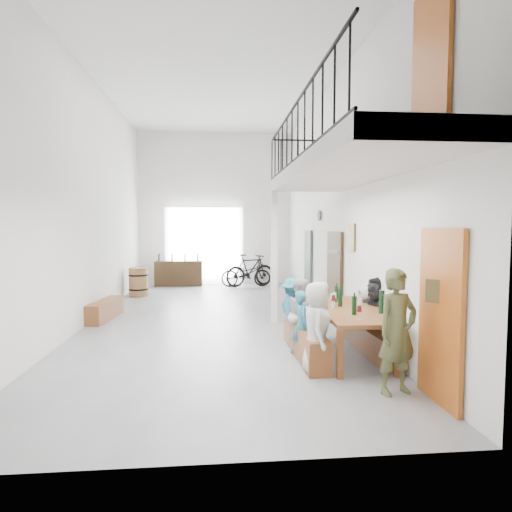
{
  "coord_description": "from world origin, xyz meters",
  "views": [
    {
      "loc": [
        0.06,
        -9.7,
        2.12
      ],
      "look_at": [
        0.9,
        -0.5,
        1.48
      ],
      "focal_mm": 30.0,
      "sensor_mm": 36.0,
      "label": 1
    }
  ],
  "objects": [
    {
      "name": "tableware",
      "position": [
        2.1,
        -2.98,
        0.93
      ],
      "size": [
        0.39,
        1.51,
        0.35
      ],
      "color": "black",
      "rests_on": "tasting_table"
    },
    {
      "name": "oak_barrel",
      "position": [
        -2.32,
        3.48,
        0.43
      ],
      "size": [
        0.58,
        0.58,
        0.86
      ],
      "color": "olive",
      "rests_on": "ground"
    },
    {
      "name": "serving_counter",
      "position": [
        -1.31,
        5.65,
        0.44
      ],
      "size": [
        1.66,
        0.47,
        0.88
      ],
      "primitive_type": "cube",
      "rotation": [
        0.0,
        0.0,
        0.0
      ],
      "color": "#362514",
      "rests_on": "ground"
    },
    {
      "name": "guest_right_b",
      "position": [
        2.73,
        -2.79,
        0.64
      ],
      "size": [
        0.74,
        1.25,
        1.28
      ],
      "primitive_type": "imported",
      "rotation": [
        0.0,
        0.0,
        -1.24
      ],
      "color": "black",
      "rests_on": "ground"
    },
    {
      "name": "potted_plant",
      "position": [
        2.45,
        0.95,
        0.21
      ],
      "size": [
        0.48,
        0.46,
        0.43
      ],
      "primitive_type": "imported",
      "rotation": [
        0.0,
        0.0,
        0.4
      ],
      "color": "#16511A",
      "rests_on": "ground"
    },
    {
      "name": "side_bench",
      "position": [
        -2.5,
        0.23,
        0.22
      ],
      "size": [
        0.52,
        1.57,
        0.43
      ],
      "primitive_type": "cube",
      "rotation": [
        0.0,
        0.0,
        -0.12
      ],
      "color": "brown",
      "rests_on": "ground"
    },
    {
      "name": "guest_left_c",
      "position": [
        1.49,
        -2.63,
        0.63
      ],
      "size": [
        0.64,
        0.73,
        1.25
      ],
      "primitive_type": "imported",
      "rotation": [
        0.0,
        0.0,
        1.25
      ],
      "color": "beige",
      "rests_on": "ground"
    },
    {
      "name": "guest_left_a",
      "position": [
        1.49,
        -3.73,
        0.66
      ],
      "size": [
        0.54,
        0.72,
        1.33
      ],
      "primitive_type": "imported",
      "rotation": [
        0.0,
        0.0,
        1.38
      ],
      "color": "beige",
      "rests_on": "ground"
    },
    {
      "name": "bicycle_near",
      "position": [
        1.07,
        5.18,
        0.46
      ],
      "size": [
        1.79,
        0.75,
        0.92
      ],
      "primitive_type": "imported",
      "rotation": [
        0.0,
        0.0,
        1.65
      ],
      "color": "black",
      "rests_on": "ground"
    },
    {
      "name": "host_standing",
      "position": [
        2.32,
        -4.58,
        0.8
      ],
      "size": [
        0.67,
        0.55,
        1.59
      ],
      "primitive_type": "imported",
      "rotation": [
        0.0,
        0.0,
        0.32
      ],
      "color": "#4C522E",
      "rests_on": "ground"
    },
    {
      "name": "tasting_table",
      "position": [
        2.2,
        -2.98,
        0.71
      ],
      "size": [
        1.06,
        2.45,
        0.79
      ],
      "rotation": [
        0.0,
        0.0,
        -0.03
      ],
      "color": "brown",
      "rests_on": "ground"
    },
    {
      "name": "floor",
      "position": [
        0.0,
        0.0,
        0.0
      ],
      "size": [
        12.0,
        12.0,
        0.0
      ],
      "primitive_type": "plane",
      "color": "slate",
      "rests_on": "ground"
    },
    {
      "name": "bicycle_far",
      "position": [
        1.22,
        5.25,
        0.57
      ],
      "size": [
        1.96,
        1.29,
        1.15
      ],
      "primitive_type": "imported",
      "rotation": [
        0.0,
        0.0,
        2.01
      ],
      "color": "black",
      "rests_on": "ground"
    },
    {
      "name": "guest_right_a",
      "position": [
        2.79,
        -3.5,
        0.52
      ],
      "size": [
        0.39,
        0.65,
        1.04
      ],
      "primitive_type": "imported",
      "rotation": [
        0.0,
        0.0,
        -1.34
      ],
      "color": "#A8221C",
      "rests_on": "ground"
    },
    {
      "name": "gateway_portal",
      "position": [
        -0.4,
        5.94,
        1.4
      ],
      "size": [
        2.8,
        0.08,
        2.8
      ],
      "primitive_type": "cube",
      "color": "white",
      "rests_on": "ground"
    },
    {
      "name": "bench_wall",
      "position": [
        2.57,
        -2.89,
        0.22
      ],
      "size": [
        0.27,
        1.91,
        0.44
      ],
      "primitive_type": "cube",
      "rotation": [
        0.0,
        0.0,
        0.01
      ],
      "color": "brown",
      "rests_on": "ground"
    },
    {
      "name": "guest_right_c",
      "position": [
        2.69,
        -2.33,
        0.52
      ],
      "size": [
        0.34,
        0.52,
        1.05
      ],
      "primitive_type": "imported",
      "rotation": [
        0.0,
        0.0,
        -1.55
      ],
      "color": "beige",
      "rests_on": "ground"
    },
    {
      "name": "balcony",
      "position": [
        1.98,
        -3.13,
        2.96
      ],
      "size": [
        1.52,
        5.62,
        4.0
      ],
      "color": "silver",
      "rests_on": "ground"
    },
    {
      "name": "room_walls",
      "position": [
        0.0,
        0.0,
        3.55
      ],
      "size": [
        12.0,
        12.0,
        12.0
      ],
      "color": "white",
      "rests_on": "ground"
    },
    {
      "name": "bench_inner",
      "position": [
        1.48,
        -2.91,
        0.25
      ],
      "size": [
        0.37,
        2.14,
        0.49
      ],
      "primitive_type": "cube",
      "rotation": [
        0.0,
        0.0,
        0.01
      ],
      "color": "brown",
      "rests_on": "ground"
    },
    {
      "name": "guest_left_b",
      "position": [
        1.4,
        -3.06,
        0.55
      ],
      "size": [
        0.29,
        0.42,
        1.1
      ],
      "primitive_type": "imported",
      "rotation": [
        0.0,
        0.0,
        1.64
      ],
      "color": "teal",
      "rests_on": "ground"
    },
    {
      "name": "right_wall_decor",
      "position": [
        2.7,
        -1.87,
        1.74
      ],
      "size": [
        0.07,
        8.28,
        5.07
      ],
      "color": "#AA4E17",
      "rests_on": "ground"
    },
    {
      "name": "guest_left_d",
      "position": [
        1.42,
        -2.1,
        0.6
      ],
      "size": [
        0.63,
        0.86,
        1.19
      ],
      "primitive_type": "imported",
      "rotation": [
        0.0,
        0.0,
        1.83
      ],
      "color": "teal",
      "rests_on": "ground"
    },
    {
      "name": "counter_bottles",
      "position": [
        -1.31,
        5.64,
        1.02
      ],
      "size": [
        1.42,
        0.11,
        0.28
      ],
      "color": "black",
      "rests_on": "serving_counter"
    }
  ]
}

